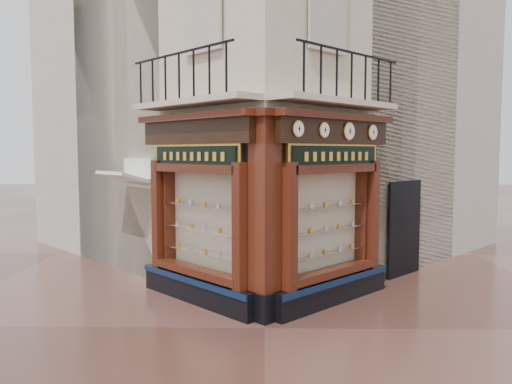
{
  "coord_description": "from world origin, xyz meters",
  "views": [
    {
      "loc": [
        0.0,
        -8.82,
        3.2
      ],
      "look_at": [
        -0.19,
        2.0,
        2.32
      ],
      "focal_mm": 35.0,
      "sensor_mm": 36.0,
      "label": 1
    }
  ],
  "objects_px": {
    "awning": "(125,281)",
    "clock_c": "(349,131)",
    "signboard_right": "(336,156)",
    "corner_pilaster": "(265,218)",
    "signboard_left": "(194,156)",
    "clock_d": "(372,132)",
    "clock_b": "(324,130)",
    "clock_a": "(298,129)"
  },
  "relations": [
    {
      "from": "clock_d",
      "to": "awning",
      "type": "distance_m",
      "value": 6.95
    },
    {
      "from": "awning",
      "to": "clock_c",
      "type": "bearing_deg",
      "value": -152.4
    },
    {
      "from": "corner_pilaster",
      "to": "signboard_left",
      "type": "bearing_deg",
      "value": 100.25
    },
    {
      "from": "clock_c",
      "to": "signboard_left",
      "type": "xyz_separation_m",
      "value": [
        -3.2,
        -0.13,
        -0.52
      ]
    },
    {
      "from": "clock_d",
      "to": "clock_b",
      "type": "bearing_deg",
      "value": 180.0
    },
    {
      "from": "corner_pilaster",
      "to": "awning",
      "type": "height_order",
      "value": "corner_pilaster"
    },
    {
      "from": "clock_a",
      "to": "signboard_left",
      "type": "distance_m",
      "value": 2.36
    },
    {
      "from": "awning",
      "to": "signboard_right",
      "type": "xyz_separation_m",
      "value": [
        4.95,
        -1.76,
        3.1
      ]
    },
    {
      "from": "clock_a",
      "to": "signboard_right",
      "type": "distance_m",
      "value": 1.41
    },
    {
      "from": "clock_c",
      "to": "awning",
      "type": "xyz_separation_m",
      "value": [
        -5.23,
        1.64,
        -3.62
      ]
    },
    {
      "from": "signboard_left",
      "to": "signboard_right",
      "type": "xyz_separation_m",
      "value": [
        2.92,
        0.0,
        0.0
      ]
    },
    {
      "from": "clock_a",
      "to": "corner_pilaster",
      "type": "bearing_deg",
      "value": 135.85
    },
    {
      "from": "corner_pilaster",
      "to": "signboard_left",
      "type": "distance_m",
      "value": 2.12
    },
    {
      "from": "corner_pilaster",
      "to": "clock_a",
      "type": "relative_size",
      "value": 12.8
    },
    {
      "from": "clock_d",
      "to": "signboard_left",
      "type": "bearing_deg",
      "value": 146.06
    },
    {
      "from": "corner_pilaster",
      "to": "signboard_right",
      "type": "height_order",
      "value": "corner_pilaster"
    },
    {
      "from": "clock_a",
      "to": "awning",
      "type": "bearing_deg",
      "value": 100.95
    },
    {
      "from": "clock_c",
      "to": "clock_d",
      "type": "distance_m",
      "value": 0.88
    },
    {
      "from": "clock_d",
      "to": "signboard_left",
      "type": "relative_size",
      "value": 0.16
    },
    {
      "from": "clock_a",
      "to": "signboard_right",
      "type": "height_order",
      "value": "clock_a"
    },
    {
      "from": "clock_d",
      "to": "signboard_right",
      "type": "height_order",
      "value": "clock_d"
    },
    {
      "from": "clock_b",
      "to": "clock_d",
      "type": "height_order",
      "value": "clock_d"
    },
    {
      "from": "awning",
      "to": "signboard_left",
      "type": "bearing_deg",
      "value": -176.08
    },
    {
      "from": "clock_b",
      "to": "corner_pilaster",
      "type": "bearing_deg",
      "value": 160.58
    },
    {
      "from": "clock_a",
      "to": "awning",
      "type": "height_order",
      "value": "clock_a"
    },
    {
      "from": "clock_a",
      "to": "clock_b",
      "type": "relative_size",
      "value": 1.01
    },
    {
      "from": "corner_pilaster",
      "to": "signboard_right",
      "type": "distance_m",
      "value": 2.12
    },
    {
      "from": "clock_b",
      "to": "clock_c",
      "type": "relative_size",
      "value": 0.83
    },
    {
      "from": "clock_c",
      "to": "awning",
      "type": "relative_size",
      "value": 0.29
    },
    {
      "from": "clock_d",
      "to": "awning",
      "type": "xyz_separation_m",
      "value": [
        -5.85,
        1.02,
        -3.62
      ]
    },
    {
      "from": "clock_b",
      "to": "clock_d",
      "type": "distance_m",
      "value": 1.71
    },
    {
      "from": "clock_a",
      "to": "clock_d",
      "type": "bearing_deg",
      "value": 0.0
    },
    {
      "from": "signboard_left",
      "to": "signboard_right",
      "type": "bearing_deg",
      "value": -135.0
    },
    {
      "from": "clock_a",
      "to": "clock_c",
      "type": "distance_m",
      "value": 1.6
    },
    {
      "from": "signboard_left",
      "to": "clock_a",
      "type": "bearing_deg",
      "value": -160.84
    },
    {
      "from": "signboard_right",
      "to": "corner_pilaster",
      "type": "bearing_deg",
      "value": 169.75
    },
    {
      "from": "clock_a",
      "to": "signboard_right",
      "type": "xyz_separation_m",
      "value": [
        0.85,
        1.0,
        -0.52
      ]
    },
    {
      "from": "signboard_left",
      "to": "clock_b",
      "type": "bearing_deg",
      "value": -144.94
    },
    {
      "from": "corner_pilaster",
      "to": "clock_d",
      "type": "distance_m",
      "value": 3.39
    },
    {
      "from": "clock_d",
      "to": "signboard_right",
      "type": "relative_size",
      "value": 0.16
    },
    {
      "from": "clock_c",
      "to": "clock_d",
      "type": "height_order",
      "value": "clock_c"
    },
    {
      "from": "clock_a",
      "to": "clock_c",
      "type": "relative_size",
      "value": 0.83
    }
  ]
}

